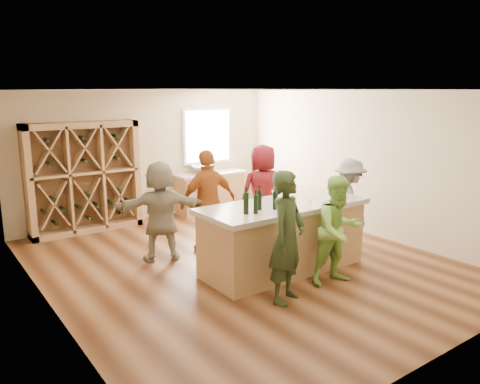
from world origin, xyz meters
TOP-DOWN VIEW (x-y plane):
  - floor at (0.00, 0.00)m, footprint 6.00×7.00m
  - ceiling at (0.00, 0.00)m, footprint 6.00×7.00m
  - wall_back at (0.00, 3.55)m, footprint 6.00×0.10m
  - wall_front at (0.00, -3.55)m, footprint 6.00×0.10m
  - wall_left at (-3.05, 0.00)m, footprint 0.10×7.00m
  - wall_right at (3.05, 0.00)m, footprint 0.10×7.00m
  - window_frame at (1.50, 3.47)m, footprint 1.30×0.06m
  - window_pane at (1.50, 3.44)m, footprint 1.18×0.01m
  - wine_rack at (-1.50, 3.27)m, footprint 2.20×0.45m
  - back_counter_base at (1.40, 3.20)m, footprint 1.60×0.58m
  - back_counter_top at (1.40, 3.20)m, footprint 1.70×0.62m
  - sink at (1.20, 3.20)m, footprint 0.54×0.54m
  - faucet at (1.20, 3.38)m, footprint 0.02×0.02m
  - tasting_counter_base at (0.36, -0.61)m, footprint 2.60×1.00m
  - tasting_counter_top at (0.36, -0.61)m, footprint 2.72×1.12m
  - wine_bottle_a at (-0.50, -0.78)m, footprint 0.08×0.08m
  - wine_bottle_b at (-0.37, -0.84)m, footprint 0.07×0.07m
  - wine_bottle_c at (-0.20, -0.70)m, footprint 0.08×0.08m
  - wine_bottle_d at (0.01, -0.81)m, footprint 0.08×0.08m
  - wine_bottle_e at (0.09, -0.73)m, footprint 0.07×0.07m
  - wine_glass_a at (0.08, -1.02)m, footprint 0.08×0.08m
  - wine_glass_b at (0.56, -1.01)m, footprint 0.09×0.09m
  - wine_glass_c at (1.06, -1.03)m, footprint 0.09×0.09m
  - wine_glass_d at (0.76, -0.76)m, footprint 0.08×0.08m
  - wine_glass_e at (1.33, -0.84)m, footprint 0.09×0.09m
  - tasting_menu_a at (0.04, -1.04)m, footprint 0.24×0.31m
  - tasting_menu_b at (0.55, -1.03)m, footprint 0.26×0.32m
  - tasting_menu_c at (1.25, -0.94)m, footprint 0.20×0.28m
  - person_near_left at (-0.35, -1.50)m, footprint 0.79×0.70m
  - person_near_right at (0.66, -1.48)m, footprint 0.84×0.54m
  - person_server at (2.06, -0.43)m, footprint 0.86×1.15m
  - person_far_mid at (-0.14, 0.81)m, footprint 1.08×0.59m
  - person_far_right at (1.04, 0.79)m, footprint 0.99×0.74m
  - person_far_left at (-1.00, 0.92)m, footprint 1.66×1.08m
  - wine_glass_f at (0.31, -0.41)m, footprint 0.07×0.07m

SIDE VIEW (x-z plane):
  - floor at x=0.00m, z-range -0.10..0.00m
  - back_counter_base at x=1.40m, z-range 0.00..0.86m
  - tasting_counter_base at x=0.36m, z-range 0.00..1.00m
  - person_near_right at x=0.66m, z-range 0.00..1.61m
  - person_server at x=2.06m, z-range 0.00..1.61m
  - person_far_left at x=-1.00m, z-range 0.00..1.69m
  - back_counter_top at x=1.40m, z-range 0.86..0.92m
  - person_near_left at x=-0.35m, z-range 0.00..1.79m
  - person_far_mid at x=-0.14m, z-range 0.00..1.81m
  - person_far_right at x=1.04m, z-range 0.00..1.82m
  - sink at x=1.20m, z-range 0.92..1.11m
  - tasting_counter_top at x=0.36m, z-range 1.00..1.08m
  - faucet at x=1.20m, z-range 0.92..1.22m
  - tasting_menu_a at x=0.04m, z-range 1.08..1.08m
  - tasting_menu_b at x=0.55m, z-range 1.08..1.08m
  - tasting_menu_c at x=1.25m, z-range 1.08..1.08m
  - wine_rack at x=-1.50m, z-range 0.00..2.20m
  - wine_glass_a at x=0.08m, z-range 1.08..1.25m
  - wine_glass_c at x=1.06m, z-range 1.08..1.25m
  - wine_glass_d at x=0.76m, z-range 1.08..1.25m
  - wine_glass_f at x=0.31m, z-range 1.08..1.26m
  - wine_glass_e at x=1.33m, z-range 1.08..1.27m
  - wine_glass_b at x=0.56m, z-range 1.08..1.28m
  - wine_bottle_b at x=-0.37m, z-range 1.08..1.35m
  - wine_bottle_d at x=0.01m, z-range 1.08..1.35m
  - wine_bottle_e at x=0.09m, z-range 1.08..1.37m
  - wine_bottle_c at x=-0.20m, z-range 1.08..1.37m
  - wine_bottle_a at x=-0.50m, z-range 1.08..1.39m
  - wall_back at x=0.00m, z-range 0.00..2.80m
  - wall_front at x=0.00m, z-range 0.00..2.80m
  - wall_left at x=-3.05m, z-range 0.00..2.80m
  - wall_right at x=3.05m, z-range 0.00..2.80m
  - window_frame at x=1.50m, z-range 1.10..2.40m
  - window_pane at x=1.50m, z-range 1.16..2.34m
  - ceiling at x=0.00m, z-range 2.80..2.90m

